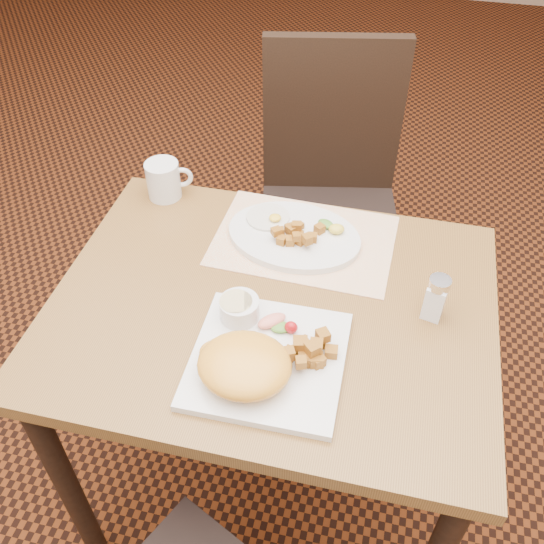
{
  "coord_description": "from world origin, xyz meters",
  "views": [
    {
      "loc": [
        0.19,
        -0.82,
        1.65
      ],
      "look_at": [
        -0.0,
        0.02,
        0.82
      ],
      "focal_mm": 40.0,
      "sensor_mm": 36.0,
      "label": 1
    }
  ],
  "objects_px": {
    "plate_square": "(268,360)",
    "coffee_mug": "(164,180)",
    "table": "(272,338)",
    "chair_far": "(330,188)",
    "plate_oval": "(294,236)",
    "salt_shaker": "(436,297)"
  },
  "relations": [
    {
      "from": "chair_far",
      "to": "plate_oval",
      "type": "xyz_separation_m",
      "value": [
        -0.01,
        -0.51,
        0.22
      ]
    },
    {
      "from": "salt_shaker",
      "to": "plate_square",
      "type": "bearing_deg",
      "value": -146.88
    },
    {
      "from": "chair_far",
      "to": "table",
      "type": "bearing_deg",
      "value": 77.16
    },
    {
      "from": "table",
      "to": "plate_square",
      "type": "height_order",
      "value": "plate_square"
    },
    {
      "from": "plate_square",
      "to": "plate_oval",
      "type": "relative_size",
      "value": 0.92
    },
    {
      "from": "plate_oval",
      "to": "salt_shaker",
      "type": "relative_size",
      "value": 3.05
    },
    {
      "from": "chair_far",
      "to": "plate_square",
      "type": "relative_size",
      "value": 3.46
    },
    {
      "from": "coffee_mug",
      "to": "plate_square",
      "type": "bearing_deg",
      "value": -50.66
    },
    {
      "from": "table",
      "to": "chair_far",
      "type": "height_order",
      "value": "chair_far"
    },
    {
      "from": "coffee_mug",
      "to": "plate_oval",
      "type": "bearing_deg",
      "value": -15.14
    },
    {
      "from": "chair_far",
      "to": "plate_oval",
      "type": "relative_size",
      "value": 3.19
    },
    {
      "from": "plate_square",
      "to": "coffee_mug",
      "type": "bearing_deg",
      "value": 129.34
    },
    {
      "from": "table",
      "to": "chair_far",
      "type": "relative_size",
      "value": 0.93
    },
    {
      "from": "salt_shaker",
      "to": "coffee_mug",
      "type": "bearing_deg",
      "value": 158.73
    },
    {
      "from": "plate_oval",
      "to": "chair_far",
      "type": "bearing_deg",
      "value": 88.34
    },
    {
      "from": "plate_square",
      "to": "salt_shaker",
      "type": "xyz_separation_m",
      "value": [
        0.29,
        0.19,
        0.04
      ]
    },
    {
      "from": "table",
      "to": "plate_square",
      "type": "xyz_separation_m",
      "value": [
        0.03,
        -0.15,
        0.12
      ]
    },
    {
      "from": "plate_square",
      "to": "coffee_mug",
      "type": "distance_m",
      "value": 0.58
    },
    {
      "from": "plate_square",
      "to": "salt_shaker",
      "type": "bearing_deg",
      "value": 33.12
    },
    {
      "from": "plate_oval",
      "to": "coffee_mug",
      "type": "relative_size",
      "value": 2.77
    },
    {
      "from": "salt_shaker",
      "to": "coffee_mug",
      "type": "height_order",
      "value": "salt_shaker"
    },
    {
      "from": "coffee_mug",
      "to": "salt_shaker",
      "type": "bearing_deg",
      "value": -21.27
    }
  ]
}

